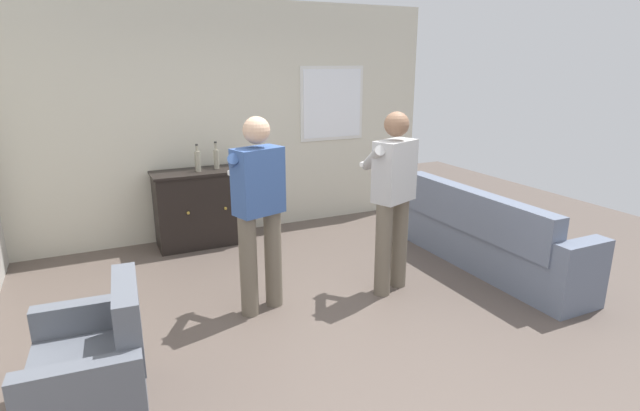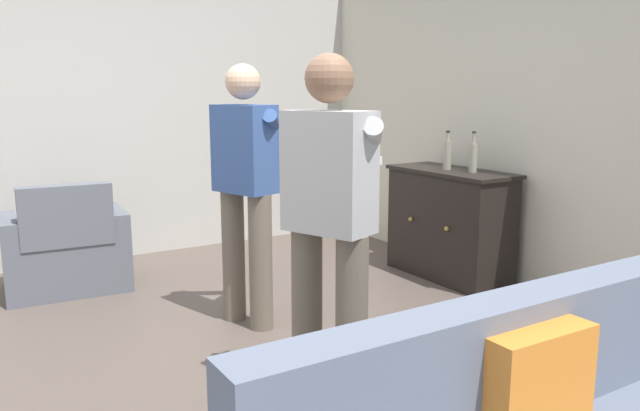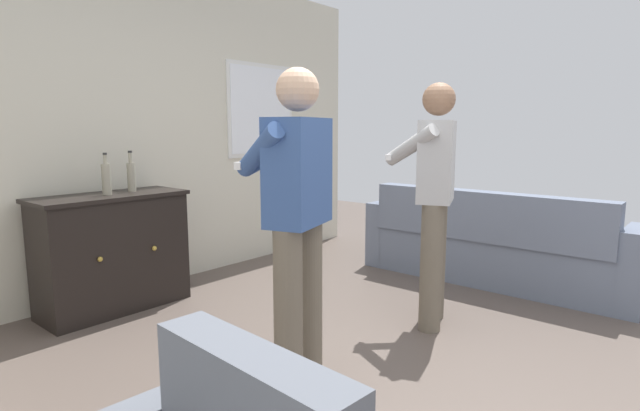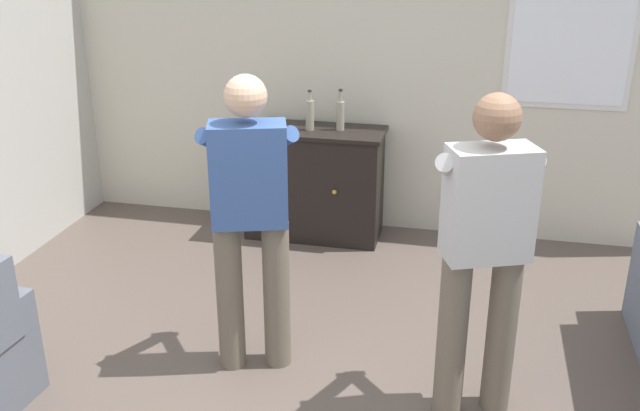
{
  "view_description": "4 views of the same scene",
  "coord_description": "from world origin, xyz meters",
  "px_view_note": "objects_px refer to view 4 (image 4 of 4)",
  "views": [
    {
      "loc": [
        -1.72,
        -3.35,
        2.1
      ],
      "look_at": [
        0.11,
        0.48,
        0.87
      ],
      "focal_mm": 28.0,
      "sensor_mm": 36.0,
      "label": 1
    },
    {
      "loc": [
        3.11,
        -1.22,
        1.52
      ],
      "look_at": [
        -0.08,
        0.76,
        0.82
      ],
      "focal_mm": 35.0,
      "sensor_mm": 36.0,
      "label": 2
    },
    {
      "loc": [
        -2.35,
        -1.3,
        1.37
      ],
      "look_at": [
        0.09,
        0.77,
        0.88
      ],
      "focal_mm": 28.0,
      "sensor_mm": 36.0,
      "label": 3
    },
    {
      "loc": [
        0.66,
        -2.9,
        2.38
      ],
      "look_at": [
        -0.1,
        0.52,
        0.98
      ],
      "focal_mm": 40.0,
      "sensor_mm": 36.0,
      "label": 4
    }
  ],
  "objects_px": {
    "bottle_liquor_amber": "(310,114)",
    "person_standing_left": "(250,212)",
    "sideboard_cabinet": "(314,183)",
    "bottle_wine_green": "(340,114)",
    "person_standing_right": "(484,245)"
  },
  "relations": [
    {
      "from": "bottle_liquor_amber",
      "to": "person_standing_right",
      "type": "height_order",
      "value": "person_standing_right"
    },
    {
      "from": "person_standing_right",
      "to": "sideboard_cabinet",
      "type": "bearing_deg",
      "value": 123.08
    },
    {
      "from": "person_standing_left",
      "to": "sideboard_cabinet",
      "type": "bearing_deg",
      "value": 92.39
    },
    {
      "from": "person_standing_left",
      "to": "person_standing_right",
      "type": "distance_m",
      "value": 1.23
    },
    {
      "from": "sideboard_cabinet",
      "to": "bottle_wine_green",
      "type": "xyz_separation_m",
      "value": [
        0.2,
        0.03,
        0.57
      ]
    },
    {
      "from": "bottle_wine_green",
      "to": "person_standing_left",
      "type": "height_order",
      "value": "person_standing_left"
    },
    {
      "from": "sideboard_cabinet",
      "to": "bottle_liquor_amber",
      "type": "relative_size",
      "value": 3.52
    },
    {
      "from": "sideboard_cabinet",
      "to": "person_standing_left",
      "type": "xyz_separation_m",
      "value": [
        0.08,
        -1.84,
        0.49
      ]
    },
    {
      "from": "sideboard_cabinet",
      "to": "bottle_liquor_amber",
      "type": "bearing_deg",
      "value": -131.49
    },
    {
      "from": "bottle_liquor_amber",
      "to": "person_standing_right",
      "type": "relative_size",
      "value": 0.19
    },
    {
      "from": "bottle_liquor_amber",
      "to": "person_standing_left",
      "type": "bearing_deg",
      "value": -86.74
    },
    {
      "from": "bottle_wine_green",
      "to": "bottle_liquor_amber",
      "type": "distance_m",
      "value": 0.23
    },
    {
      "from": "bottle_wine_green",
      "to": "person_standing_left",
      "type": "distance_m",
      "value": 1.88
    },
    {
      "from": "bottle_wine_green",
      "to": "person_standing_right",
      "type": "relative_size",
      "value": 0.19
    },
    {
      "from": "person_standing_left",
      "to": "bottle_wine_green",
      "type": "bearing_deg",
      "value": 86.2
    }
  ]
}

